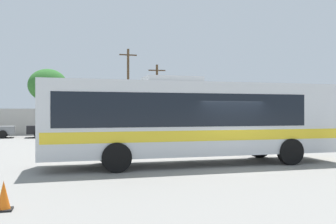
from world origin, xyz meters
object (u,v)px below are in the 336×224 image
(coach_bus_silver_yellow, at_px, (190,118))
(parked_car_second_black, at_px, (58,127))
(parked_car_third_black, at_px, (132,127))
(utility_pole_near, at_px, (157,96))
(roadside_tree_midleft, at_px, (48,85))
(traffic_cone_on_apron, at_px, (4,196))
(utility_pole_far, at_px, (128,89))

(coach_bus_silver_yellow, distance_m, parked_car_second_black, 18.77)
(parked_car_third_black, distance_m, utility_pole_near, 8.06)
(parked_car_second_black, height_order, parked_car_third_black, parked_car_second_black)
(utility_pole_near, height_order, roadside_tree_midleft, utility_pole_near)
(parked_car_second_black, xyz_separation_m, traffic_cone_on_apron, (-0.42, -23.55, -0.49))
(parked_car_second_black, bearing_deg, traffic_cone_on_apron, -91.01)
(parked_car_second_black, distance_m, utility_pole_near, 12.14)
(utility_pole_near, bearing_deg, roadside_tree_midleft, 172.46)
(parked_car_second_black, bearing_deg, roadside_tree_midleft, 98.49)
(parked_car_second_black, xyz_separation_m, parked_car_third_black, (6.17, -0.10, -0.02))
(utility_pole_far, relative_size, roadside_tree_midleft, 1.31)
(utility_pole_far, xyz_separation_m, roadside_tree_midleft, (-7.88, 2.28, 0.35))
(utility_pole_near, height_order, utility_pole_far, utility_pole_far)
(parked_car_third_black, xyz_separation_m, roadside_tree_midleft, (-7.35, 8.00, 3.98))
(parked_car_second_black, distance_m, parked_car_third_black, 6.17)
(utility_pole_near, bearing_deg, parked_car_third_black, -119.60)
(utility_pole_far, bearing_deg, parked_car_second_black, -140.01)
(utility_pole_near, relative_size, traffic_cone_on_apron, 11.01)
(utility_pole_near, distance_m, roadside_tree_midleft, 11.21)
(coach_bus_silver_yellow, height_order, roadside_tree_midleft, roadside_tree_midleft)
(coach_bus_silver_yellow, bearing_deg, parked_car_third_black, 88.13)
(roadside_tree_midleft, bearing_deg, parked_car_third_black, -47.42)
(parked_car_second_black, height_order, utility_pole_near, utility_pole_near)
(parked_car_third_black, relative_size, roadside_tree_midleft, 0.69)
(coach_bus_silver_yellow, xyz_separation_m, roadside_tree_midleft, (-6.77, 25.79, 2.90))
(parked_car_third_black, bearing_deg, roadside_tree_midleft, 132.58)
(coach_bus_silver_yellow, relative_size, parked_car_third_black, 2.65)
(utility_pole_far, distance_m, roadside_tree_midleft, 8.21)
(coach_bus_silver_yellow, bearing_deg, traffic_cone_on_apron, -136.71)
(utility_pole_near, xyz_separation_m, utility_pole_far, (-3.18, -0.81, 0.70))
(coach_bus_silver_yellow, xyz_separation_m, parked_car_second_black, (-5.59, 17.89, -1.05))
(roadside_tree_midleft, bearing_deg, coach_bus_silver_yellow, -75.29)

